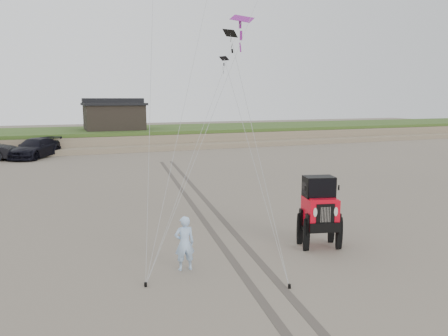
{
  "coord_description": "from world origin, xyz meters",
  "views": [
    {
      "loc": [
        -4.52,
        -11.2,
        5.04
      ],
      "look_at": [
        1.16,
        3.0,
        2.6
      ],
      "focal_mm": 35.0,
      "sensor_mm": 36.0,
      "label": 1
    }
  ],
  "objects": [
    {
      "name": "ground",
      "position": [
        0.0,
        0.0,
        0.0
      ],
      "size": [
        160.0,
        160.0,
        0.0
      ],
      "primitive_type": "plane",
      "color": "#6B6054",
      "rests_on": "ground"
    },
    {
      "name": "man",
      "position": [
        -1.01,
        0.7,
        0.82
      ],
      "size": [
        0.62,
        0.42,
        1.64
      ],
      "primitive_type": "imported",
      "rotation": [
        0.0,
        0.0,
        3.09
      ],
      "color": "#97AEEA",
      "rests_on": "ground"
    },
    {
      "name": "dune_ridge",
      "position": [
        0.0,
        37.5,
        0.82
      ],
      "size": [
        160.0,
        14.25,
        1.73
      ],
      "color": "#7A6B54",
      "rests_on": "ground"
    },
    {
      "name": "stake_main",
      "position": [
        -2.35,
        -0.05,
        0.06
      ],
      "size": [
        0.08,
        0.08,
        0.12
      ],
      "primitive_type": "cylinder",
      "color": "black",
      "rests_on": "ground"
    },
    {
      "name": "jeep",
      "position": [
        3.85,
        0.95,
        0.97
      ],
      "size": [
        3.43,
        5.6,
        1.94
      ],
      "primitive_type": null,
      "rotation": [
        0.0,
        0.0,
        -0.24
      ],
      "color": "red",
      "rests_on": "ground"
    },
    {
      "name": "kite_flock",
      "position": [
        4.09,
        8.81,
        9.64
      ],
      "size": [
        6.11,
        7.39,
        5.27
      ],
      "color": "red",
      "rests_on": "ground"
    },
    {
      "name": "truck_c",
      "position": [
        -5.74,
        29.3,
        0.83
      ],
      "size": [
        4.84,
        6.16,
        1.67
      ],
      "primitive_type": "imported",
      "rotation": [
        0.0,
        0.0,
        -0.51
      ],
      "color": "black",
      "rests_on": "ground"
    },
    {
      "name": "stake_aux",
      "position": [
        1.22,
        -1.59,
        0.06
      ],
      "size": [
        0.08,
        0.08,
        0.12
      ],
      "primitive_type": "cylinder",
      "color": "black",
      "rests_on": "ground"
    },
    {
      "name": "tire_tracks",
      "position": [
        2.0,
        8.0,
        0.0
      ],
      "size": [
        5.22,
        29.74,
        0.01
      ],
      "color": "#4C443D",
      "rests_on": "ground"
    },
    {
      "name": "cabin",
      "position": [
        2.0,
        37.0,
        3.24
      ],
      "size": [
        6.4,
        5.4,
        3.35
      ],
      "color": "black",
      "rests_on": "dune_ridge"
    }
  ]
}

